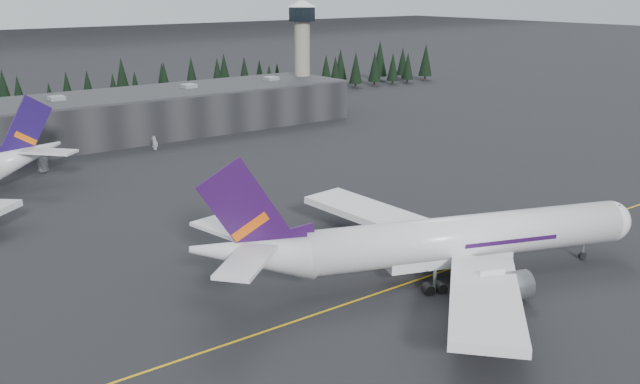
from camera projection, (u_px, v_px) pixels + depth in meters
ground at (400, 278)px, 107.69m from camera, size 1400.00×1400.00×0.00m
taxiline at (410, 282)px, 106.16m from camera, size 400.00×0.40×0.02m
terminal at (95, 119)px, 201.25m from camera, size 160.00×30.00×12.60m
control_tower at (302, 44)px, 242.54m from camera, size 10.00×10.00×37.70m
treeline at (52, 99)px, 229.13m from camera, size 360.00×20.00×15.00m
jet_main at (430, 242)px, 106.04m from camera, size 68.65×61.40×20.89m
gse_vehicle_a at (43, 170)px, 168.48m from camera, size 3.21×5.31×1.38m
gse_vehicle_b at (155, 148)px, 191.56m from camera, size 3.97×1.90×1.31m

